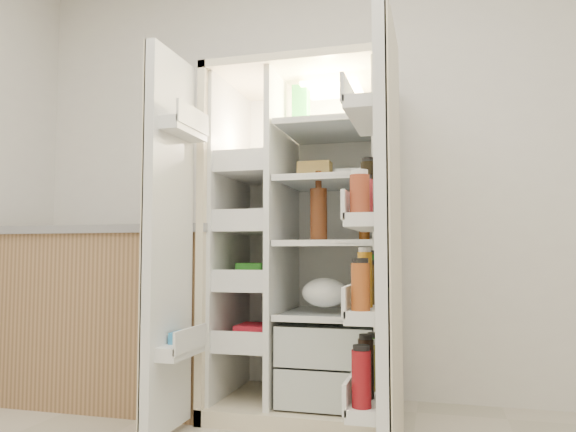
# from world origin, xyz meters

# --- Properties ---
(wall_back) EXTENTS (4.00, 0.02, 2.70)m
(wall_back) POSITION_xyz_m (0.00, 2.00, 1.35)
(wall_back) COLOR silver
(wall_back) RESTS_ON floor
(refrigerator) EXTENTS (0.92, 0.70, 1.80)m
(refrigerator) POSITION_xyz_m (-0.10, 1.65, 0.75)
(refrigerator) COLOR beige
(refrigerator) RESTS_ON floor
(freezer_door) EXTENTS (0.15, 0.40, 1.72)m
(freezer_door) POSITION_xyz_m (-0.62, 1.05, 0.89)
(freezer_door) COLOR silver
(freezer_door) RESTS_ON floor
(fridge_door) EXTENTS (0.17, 0.58, 1.72)m
(fridge_door) POSITION_xyz_m (0.36, 0.96, 0.87)
(fridge_door) COLOR silver
(fridge_door) RESTS_ON floor
(kitchen_counter) EXTENTS (1.35, 0.72, 0.98)m
(kitchen_counter) POSITION_xyz_m (-1.21, 1.61, 0.49)
(kitchen_counter) COLOR #A27A51
(kitchen_counter) RESTS_ON floor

